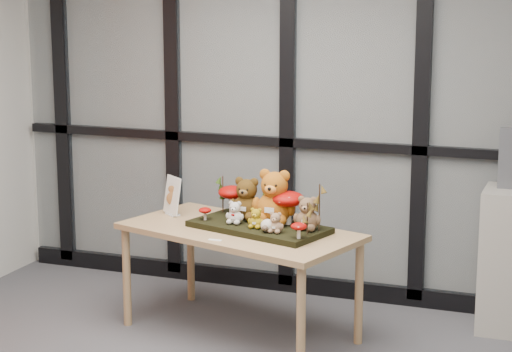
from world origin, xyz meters
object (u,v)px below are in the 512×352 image
at_px(bear_tan_back, 308,211).
at_px(bear_beige_small, 276,221).
at_px(diorama_tray, 259,227).
at_px(bear_pooh_yellow, 275,194).
at_px(mushroom_back_right, 288,206).
at_px(sign_holder, 172,198).
at_px(display_table, 240,240).
at_px(bear_white_bow, 235,211).
at_px(mushroom_front_right, 299,230).
at_px(mushroom_front_left, 205,213).
at_px(mushroom_back_left, 232,198).
at_px(bear_small_yellow, 256,217).
at_px(plush_cream_hedgehog, 268,225).
at_px(bear_brown_medium, 247,196).

bearing_deg(bear_tan_back, bear_beige_small, -122.44).
bearing_deg(diorama_tray, bear_tan_back, 14.08).
relative_size(bear_pooh_yellow, mushroom_back_right, 1.63).
distance_m(bear_beige_small, sign_holder, 0.85).
height_order(display_table, sign_holder, sign_holder).
height_order(diorama_tray, bear_pooh_yellow, bear_pooh_yellow).
xyz_separation_m(bear_tan_back, bear_white_bow, (-0.44, -0.02, -0.03)).
xyz_separation_m(bear_white_bow, mushroom_front_right, (0.46, -0.19, -0.02)).
bearing_deg(bear_tan_back, mushroom_front_right, -69.45).
bearing_deg(bear_beige_small, mushroom_front_left, -177.69).
bearing_deg(mushroom_front_left, display_table, -0.78).
bearing_deg(bear_beige_small, bear_white_bow, 175.87).
bearing_deg(mushroom_back_left, bear_small_yellow, -46.67).
height_order(bear_tan_back, mushroom_back_right, mushroom_back_right).
bearing_deg(display_table, plush_cream_hedgehog, -12.49).
bearing_deg(bear_small_yellow, bear_white_bow, 177.37).
bearing_deg(diorama_tray, display_table, -153.43).
height_order(bear_pooh_yellow, mushroom_back_right, bear_pooh_yellow).
xyz_separation_m(diorama_tray, mushroom_front_left, (-0.34, -0.02, 0.06)).
relative_size(bear_brown_medium, mushroom_back_right, 1.29).
relative_size(mushroom_front_left, sign_holder, 0.35).
xyz_separation_m(diorama_tray, mushroom_front_right, (0.32, -0.22, 0.07)).
bearing_deg(mushroom_front_left, bear_small_yellow, -10.94).
bearing_deg(bear_small_yellow, bear_brown_medium, 141.41).
relative_size(bear_tan_back, bear_beige_small, 1.64).
bearing_deg(plush_cream_hedgehog, bear_brown_medium, 148.85).
xyz_separation_m(bear_brown_medium, sign_holder, (-0.53, 0.05, -0.07)).
bearing_deg(bear_brown_medium, bear_beige_small, -25.46).
bearing_deg(bear_brown_medium, bear_tan_back, 1.48).
xyz_separation_m(bear_beige_small, sign_holder, (-0.80, 0.30, 0.01)).
bearing_deg(mushroom_front_left, bear_white_bow, -4.26).
distance_m(bear_beige_small, mushroom_front_right, 0.18).
distance_m(bear_beige_small, plush_cream_hedgehog, 0.05).
xyz_separation_m(bear_tan_back, mushroom_front_right, (0.01, -0.21, -0.06)).
bearing_deg(bear_pooh_yellow, mushroom_front_left, -152.44).
bearing_deg(bear_tan_back, sign_holder, -173.39).
relative_size(bear_tan_back, mushroom_front_right, 2.16).
height_order(bear_brown_medium, mushroom_front_right, bear_brown_medium).
distance_m(display_table, plush_cream_hedgehog, 0.29).
relative_size(display_table, bear_small_yellow, 11.81).
distance_m(bear_small_yellow, mushroom_back_left, 0.38).
bearing_deg(mushroom_back_right, display_table, -163.48).
bearing_deg(mushroom_back_left, plush_cream_hedgehog, -43.45).
height_order(bear_pooh_yellow, bear_beige_small, bear_pooh_yellow).
bearing_deg(plush_cream_hedgehog, bear_white_bow, 172.10).
height_order(bear_tan_back, mushroom_front_left, bear_tan_back).
xyz_separation_m(mushroom_back_left, mushroom_back_right, (0.40, -0.13, 0.01)).
relative_size(bear_brown_medium, bear_tan_back, 1.30).
relative_size(bear_white_bow, bear_beige_small, 1.13).
bearing_deg(mushroom_back_left, bear_white_bow, -64.37).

